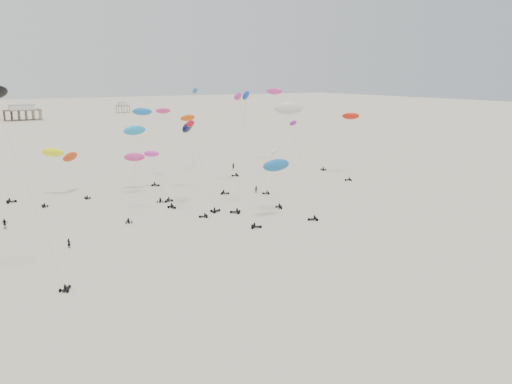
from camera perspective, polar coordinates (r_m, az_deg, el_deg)
ground_plane at (r=192.02m, az=-17.33°, el=4.56°), size 900.00×900.00×0.00m
pavilion_main at (r=337.54m, az=-25.14°, el=8.14°), size 21.00×13.00×9.80m
pavilion_small at (r=380.17m, az=-14.98°, el=9.26°), size 9.00×7.00×8.00m
rig_0 at (r=131.08m, az=-10.88°, el=6.27°), size 9.19×11.26×19.58m
rig_1 at (r=96.71m, az=-13.34°, el=5.38°), size 7.54×5.92×21.18m
rig_2 at (r=137.83m, az=-5.46°, el=8.39°), size 9.71×12.62×24.59m
rig_3 at (r=107.85m, az=2.31°, el=2.42°), size 6.43×11.32×13.16m
rig_4 at (r=116.93m, az=-6.59°, el=5.96°), size 8.73×10.30×18.85m
rig_5 at (r=68.25m, az=-26.48°, el=6.02°), size 8.77×8.45×26.04m
rig_6 at (r=156.96m, az=2.35°, el=9.86°), size 5.14×12.37×23.43m
rig_8 at (r=121.74m, az=-20.29°, el=3.33°), size 5.17×10.66×10.85m
rig_9 at (r=121.84m, az=-1.59°, el=9.28°), size 4.39×15.52×24.16m
rig_10 at (r=137.42m, az=10.73°, el=7.32°), size 9.01×9.35×17.74m
rig_11 at (r=98.51m, az=-5.92°, el=2.34°), size 7.02×3.22×18.65m
rig_12 at (r=118.21m, az=-11.23°, el=2.55°), size 4.91×17.50×16.54m
rig_13 at (r=101.80m, az=-7.64°, el=6.33°), size 5.21×12.57×18.62m
rig_14 at (r=93.07m, az=2.02°, el=2.23°), size 10.37×5.26×12.41m
rig_15 at (r=119.42m, az=-22.31°, el=3.57°), size 7.58×12.11×12.90m
rig_16 at (r=119.45m, az=-13.19°, el=3.00°), size 5.12×17.23×15.72m
rig_17 at (r=99.32m, az=-1.52°, el=7.04°), size 7.05×5.76×24.12m
rig_18 at (r=112.05m, az=-13.05°, el=5.53°), size 6.70×15.87×19.15m
rig_19 at (r=93.68m, az=4.19°, el=7.72°), size 7.04×7.08×22.29m
rig_20 at (r=149.74m, az=5.31°, el=6.29°), size 5.48×14.19×16.61m
spectator_0 at (r=85.57m, az=-20.56°, el=-6.02°), size 0.84×0.79×1.90m
spectator_1 at (r=116.92m, az=0.04°, el=-0.10°), size 1.07×0.76×1.99m
spectator_2 at (r=100.60m, az=-26.75°, el=-3.78°), size 1.49×1.14×2.24m
spectator_3 at (r=146.41m, az=-2.61°, el=2.61°), size 0.95×0.80×2.23m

